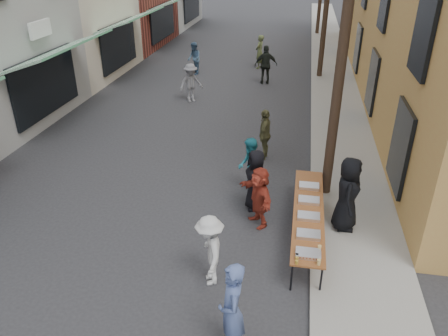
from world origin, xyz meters
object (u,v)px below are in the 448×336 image
(guest_front_a, at_px, (255,180))
(server, at_px, (348,194))
(catering_tray_sausage, at_px, (308,254))
(serving_table, at_px, (308,212))
(guest_front_c, at_px, (250,167))
(utility_pole_near, at_px, (345,29))

(guest_front_a, bearing_deg, server, 52.20)
(catering_tray_sausage, height_order, server, server)
(serving_table, xyz_separation_m, catering_tray_sausage, (-0.00, -1.65, 0.08))
(guest_front_a, bearing_deg, guest_front_c, 175.67)
(guest_front_a, relative_size, server, 0.90)
(utility_pole_near, relative_size, catering_tray_sausage, 18.00)
(catering_tray_sausage, xyz_separation_m, guest_front_a, (-1.37, 2.74, 0.05))
(guest_front_c, height_order, server, server)
(guest_front_c, relative_size, server, 0.88)
(serving_table, relative_size, server, 2.15)
(utility_pole_near, xyz_separation_m, guest_front_a, (-1.87, -1.03, -3.66))
(guest_front_c, bearing_deg, server, 50.29)
(guest_front_c, bearing_deg, catering_tray_sausage, 14.40)
(utility_pole_near, bearing_deg, serving_table, -103.26)
(utility_pole_near, height_order, guest_front_a, utility_pole_near)
(utility_pole_near, bearing_deg, guest_front_a, -151.09)
(serving_table, bearing_deg, guest_front_c, 131.08)
(serving_table, height_order, guest_front_c, guest_front_c)
(utility_pole_near, relative_size, server, 4.83)
(guest_front_a, height_order, server, server)
(serving_table, xyz_separation_m, guest_front_c, (-1.62, 1.86, 0.11))
(catering_tray_sausage, xyz_separation_m, server, (0.88, 2.10, 0.24))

